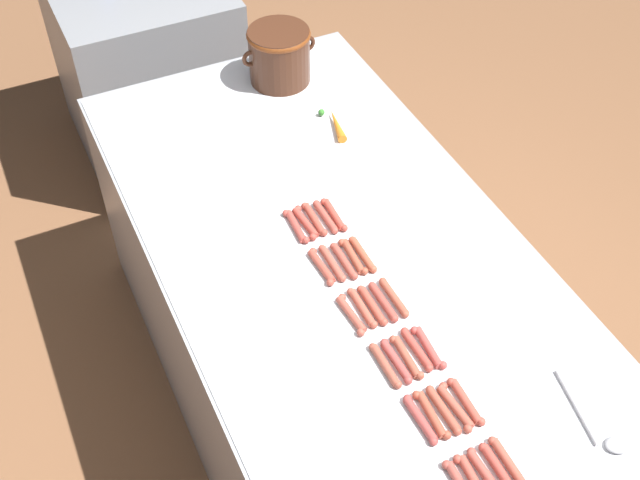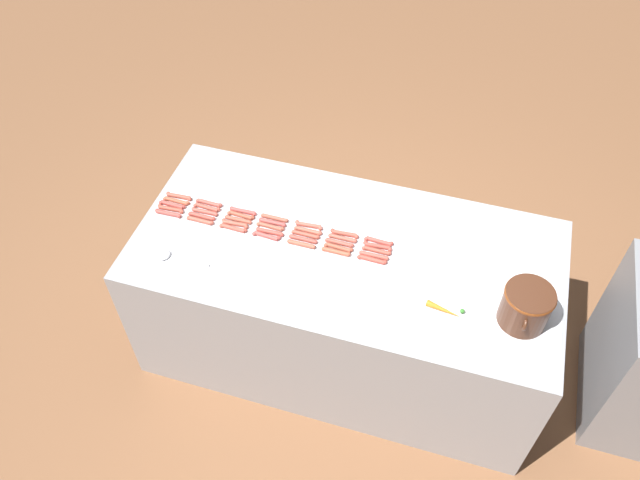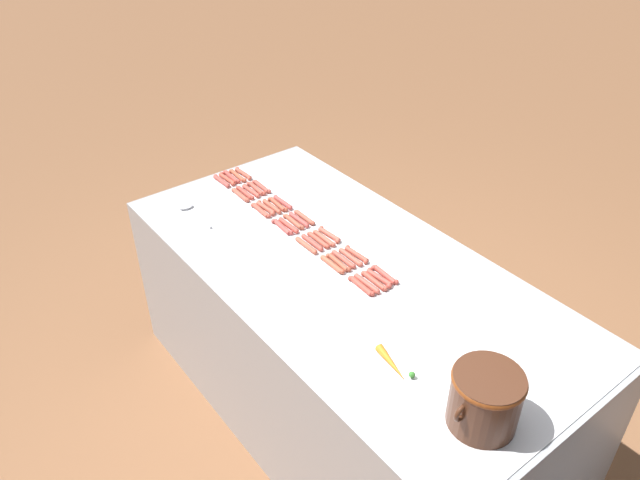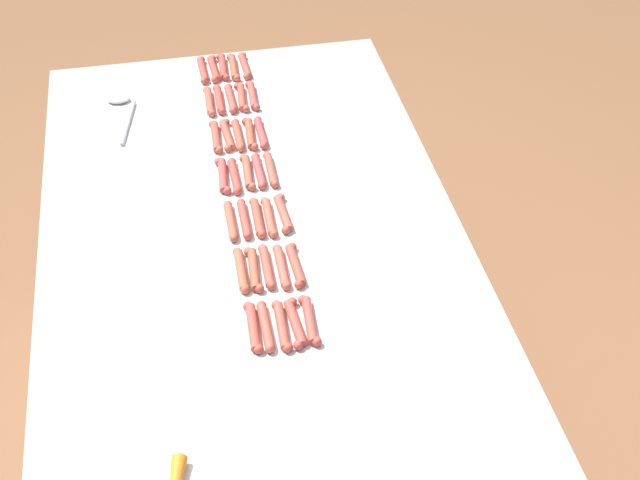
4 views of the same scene
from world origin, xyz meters
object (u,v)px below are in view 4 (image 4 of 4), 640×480
Objects in this scene: hot_dog_4 at (283,213)px; hot_dog_11 at (269,217)px; hot_dog_32 at (231,221)px; hot_dog_2 at (261,133)px; hot_dog_20 at (282,326)px; hot_dog_22 at (219,100)px; hot_dog_31 at (223,176)px; hot_dog_18 at (257,218)px; hot_dog_21 at (214,69)px; hot_dog_5 at (295,265)px; hot_dog_7 at (233,67)px; hot_dog_10 at (259,171)px; hot_dog_13 at (295,323)px; hot_dog_14 at (223,67)px; hot_dog_8 at (242,97)px; hot_dog_3 at (271,170)px; hot_dog_26 at (254,270)px; hot_dog_0 at (245,66)px; hot_dog_15 at (231,99)px; hot_dog_17 at (248,172)px; hot_dog_1 at (253,96)px; hot_dog_28 at (203,70)px; hot_dog_34 at (253,327)px; hot_dog_12 at (282,267)px; serving_spoon at (121,107)px; hot_dog_29 at (209,101)px; hot_dog_30 at (216,137)px; hot_dog_9 at (250,134)px; hot_dog_16 at (238,135)px; hot_dog_24 at (235,176)px; hot_dog_19 at (267,267)px; hot_dog_23 at (227,135)px; hot_dog_33 at (241,270)px.

hot_dog_11 is (0.04, 0.01, 0.00)m from hot_dog_4.
hot_dog_2 is at bearing -109.58° from hot_dog_32.
hot_dog_20 is 0.94m from hot_dog_22.
hot_dog_4 is 1.00× the size of hot_dog_31.
hot_dog_21 is at bearing -87.48° from hot_dog_18.
hot_dog_7 is at bearing -87.88° from hot_dog_5.
hot_dog_13 is (0.00, 0.56, 0.00)m from hot_dog_10.
hot_dog_14 is (0.03, -1.12, 0.00)m from hot_dog_13.
hot_dog_3 is at bearing 94.80° from hot_dog_8.
hot_dog_11 and hot_dog_26 have the same top height.
hot_dog_0 and hot_dog_20 have the same top height.
hot_dog_15 is 0.03m from hot_dog_22.
hot_dog_7 is 0.55m from hot_dog_17.
hot_dog_28 is (0.13, -0.18, 0.00)m from hot_dog_1.
hot_dog_8 is 0.93m from hot_dog_34.
hot_dog_12 is 0.85m from serving_spoon.
hot_dog_5 and hot_dog_29 have the same top height.
hot_dog_22 is at bearing -99.13° from hot_dog_30.
hot_dog_30 and hot_dog_31 have the same top height.
hot_dog_22 is (0.06, -0.57, 0.00)m from hot_dog_11.
hot_dog_9 and hot_dog_20 have the same top height.
hot_dog_29 is (0.06, -0.19, 0.00)m from hot_dog_16.
hot_dog_11 is at bearing 89.37° from hot_dog_10.
hot_dog_17 and hot_dog_20 have the same top height.
hot_dog_24 is 0.37m from hot_dog_26.
hot_dog_9 is 1.00× the size of hot_dog_28.
hot_dog_12 is (-0.00, 0.18, 0.00)m from hot_dog_11.
hot_dog_19 is (0.07, 0.55, 0.00)m from hot_dog_2.
hot_dog_17 is 0.55m from hot_dog_21.
hot_dog_29 is at bearing -80.09° from hot_dog_23.
hot_dog_32 is 0.64m from serving_spoon.
hot_dog_15 is at bearing 80.38° from hot_dog_7.
hot_dog_1 and hot_dog_3 have the same top height.
hot_dog_15 is 1.00× the size of hot_dog_30.
hot_dog_33 is at bearing 82.49° from hot_dog_8.
hot_dog_12 is at bearing 99.25° from hot_dog_18.
hot_dog_10 is at bearing -178.92° from hot_dog_31.
hot_dog_13 is 1.12m from hot_dog_14.
hot_dog_0 is 1.00× the size of hot_dog_21.
hot_dog_20 is 0.56× the size of serving_spoon.
hot_dog_26 and hot_dog_28 have the same top height.
hot_dog_34 is at bearing 82.71° from hot_dog_9.
hot_dog_0 is 0.57m from hot_dog_31.
hot_dog_0 and hot_dog_28 have the same top height.
hot_dog_19 is (0.03, -0.19, 0.00)m from hot_dog_13.
hot_dog_14 is at bearing -88.27° from hot_dog_13.
hot_dog_12 is at bearing 94.51° from hot_dog_17.
hot_dog_11 is at bearing 93.01° from hot_dog_15.
hot_dog_21 and hot_dog_33 have the same top height.
hot_dog_34 is at bearing 70.76° from hot_dog_4.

